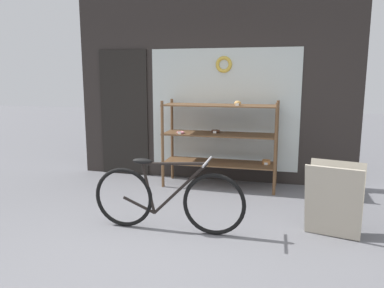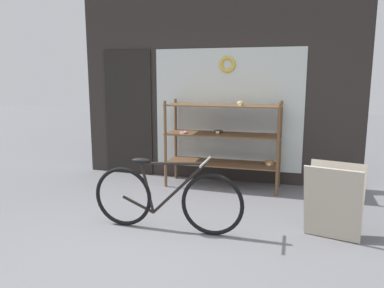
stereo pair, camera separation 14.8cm
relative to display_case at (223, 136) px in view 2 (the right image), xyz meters
name	(u,v)px [view 2 (the right image)]	position (x,y,z in m)	size (l,w,h in m)	color
ground_plane	(155,247)	(-0.22, -2.24, -0.78)	(30.00, 30.00, 0.00)	slate
storefront_facade	(213,60)	(-0.26, 0.40, 1.14)	(4.51, 0.13, 3.99)	#2D2826
display_case	(223,136)	(0.00, 0.00, 0.00)	(1.71, 0.54, 1.32)	brown
bicycle	(166,198)	(-0.27, -1.80, -0.42)	(1.70, 0.46, 0.81)	black
sandwich_board	(334,202)	(1.47, -1.53, -0.38)	(0.63, 0.50, 0.78)	#B2A893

